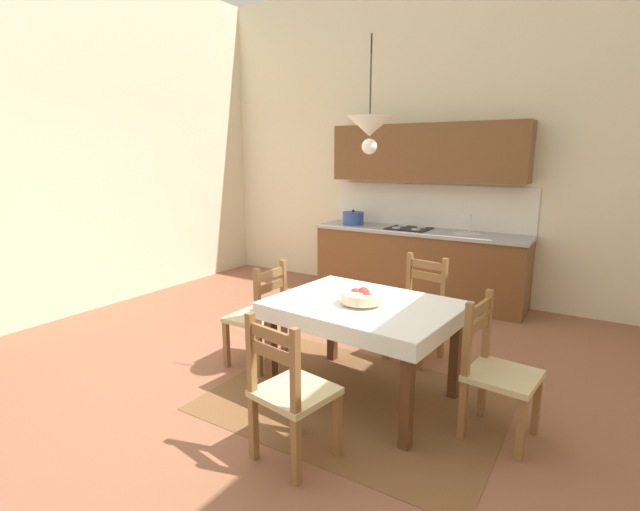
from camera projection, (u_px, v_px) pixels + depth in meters
The scene contains 12 objects.
ground_plane at pixel (284, 386), 3.88m from camera, with size 6.66×6.71×0.10m, color #935B42.
wall_back at pixel (425, 140), 6.04m from camera, with size 6.66×0.12×4.03m, color beige.
wall_left at pixel (49, 137), 5.06m from camera, with size 0.12×6.71×4.03m, color beige.
area_rug at pixel (356, 401), 3.54m from camera, with size 2.10×1.60×0.01m, color brown.
kitchen_cabinetry at pixel (419, 233), 5.95m from camera, with size 2.68×0.63×2.20m.
dining_table at pixel (364, 319), 3.49m from camera, with size 1.39×1.10×0.75m.
dining_chair_kitchen_side at pixel (417, 311), 4.24m from camera, with size 0.49×0.49×0.93m.
dining_chair_camera_side at pixel (290, 393), 2.77m from camera, with size 0.48×0.48×0.93m.
dining_chair_tv_side at pixel (259, 317), 4.07m from camera, with size 0.42×0.42×0.93m.
dining_chair_window_side at pixel (496, 372), 3.03m from camera, with size 0.46×0.46×0.93m.
fruit_bowl at pixel (361, 297), 3.40m from camera, with size 0.30×0.30×0.12m.
pendant_lamp at pixel (370, 128), 3.32m from camera, with size 0.32×0.32×0.80m.
Camera 1 is at (2.15, -2.87, 1.81)m, focal length 26.36 mm.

